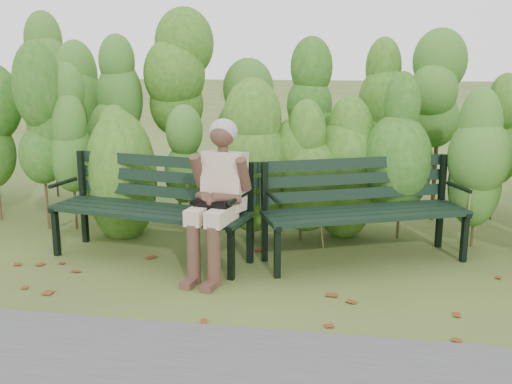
# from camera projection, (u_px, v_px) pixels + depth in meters

# --- Properties ---
(ground) EXTENTS (80.00, 80.00, 0.00)m
(ground) POSITION_uv_depth(u_px,v_px,m) (250.00, 282.00, 5.40)
(ground) COLOR #3D4B22
(hedge_band) EXTENTS (11.04, 1.67, 2.42)m
(hedge_band) POSITION_uv_depth(u_px,v_px,m) (277.00, 120.00, 6.90)
(hedge_band) COLOR #47381E
(hedge_band) RESTS_ON ground
(leaf_litter) EXTENTS (5.48, 2.14, 0.01)m
(leaf_litter) POSITION_uv_depth(u_px,v_px,m) (253.00, 287.00, 5.26)
(leaf_litter) COLOR brown
(leaf_litter) RESTS_ON ground
(bench_left) EXTENTS (2.09, 1.02, 1.00)m
(bench_left) POSITION_uv_depth(u_px,v_px,m) (155.00, 199.00, 5.95)
(bench_left) COLOR black
(bench_left) RESTS_ON ground
(bench_right) EXTENTS (2.08, 1.36, 0.99)m
(bench_right) POSITION_uv_depth(u_px,v_px,m) (361.00, 201.00, 5.89)
(bench_right) COLOR black
(bench_right) RESTS_ON ground
(seated_woman) EXTENTS (0.59, 0.86, 1.43)m
(seated_woman) POSITION_uv_depth(u_px,v_px,m) (218.00, 188.00, 5.45)
(seated_woman) COLOR beige
(seated_woman) RESTS_ON ground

